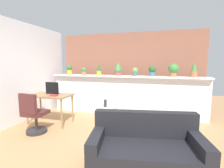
% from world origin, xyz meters
% --- Properties ---
extents(ground_plane, '(12.00, 12.00, 0.00)m').
position_xyz_m(ground_plane, '(0.00, 0.00, 0.00)').
color(ground_plane, tan).
extents(divider_wall, '(4.53, 0.16, 1.14)m').
position_xyz_m(divider_wall, '(0.00, 2.00, 0.57)').
color(divider_wall, white).
rests_on(divider_wall, ground).
extents(plant_shelf, '(4.53, 0.34, 0.04)m').
position_xyz_m(plant_shelf, '(0.00, 1.96, 1.16)').
color(plant_shelf, white).
rests_on(plant_shelf, divider_wall).
extents(brick_wall_behind, '(4.53, 0.10, 2.50)m').
position_xyz_m(brick_wall_behind, '(0.00, 2.60, 1.25)').
color(brick_wall_behind, '#935B47').
rests_on(brick_wall_behind, ground).
extents(side_wall_left, '(0.12, 4.40, 2.60)m').
position_xyz_m(side_wall_left, '(-2.51, 0.40, 1.30)').
color(side_wall_left, white).
rests_on(side_wall_left, ground).
extents(potted_plant_0, '(0.17, 0.17, 0.30)m').
position_xyz_m(potted_plant_0, '(-1.79, 1.96, 1.34)').
color(potted_plant_0, gold).
rests_on(potted_plant_0, plant_shelf).
extents(potted_plant_1, '(0.15, 0.15, 0.23)m').
position_xyz_m(potted_plant_1, '(-1.29, 2.00, 1.30)').
color(potted_plant_1, '#C66B42').
rests_on(potted_plant_1, plant_shelf).
extents(potted_plant_2, '(0.15, 0.15, 0.32)m').
position_xyz_m(potted_plant_2, '(-0.79, 1.96, 1.35)').
color(potted_plant_2, gold).
rests_on(potted_plant_2, plant_shelf).
extents(potted_plant_3, '(0.21, 0.21, 0.40)m').
position_xyz_m(potted_plant_3, '(-0.20, 2.00, 1.37)').
color(potted_plant_3, '#B7474C').
rests_on(potted_plant_3, plant_shelf).
extents(potted_plant_4, '(0.16, 0.16, 0.24)m').
position_xyz_m(potted_plant_4, '(0.31, 1.92, 1.31)').
color(potted_plant_4, '#386B84').
rests_on(potted_plant_4, plant_shelf).
extents(potted_plant_5, '(0.20, 0.20, 0.29)m').
position_xyz_m(potted_plant_5, '(0.78, 2.00, 1.34)').
color(potted_plant_5, '#386B84').
rests_on(potted_plant_5, plant_shelf).
extents(potted_plant_6, '(0.27, 0.27, 0.35)m').
position_xyz_m(potted_plant_6, '(1.33, 1.98, 1.37)').
color(potted_plant_6, '#C66B42').
rests_on(potted_plant_6, plant_shelf).
extents(potted_plant_7, '(0.16, 0.16, 0.39)m').
position_xyz_m(potted_plant_7, '(1.82, 1.96, 1.37)').
color(potted_plant_7, '#C66B42').
rests_on(potted_plant_7, plant_shelf).
extents(desk, '(1.10, 0.60, 0.75)m').
position_xyz_m(desk, '(-1.70, 0.81, 0.67)').
color(desk, '#99754C').
rests_on(desk, ground).
extents(tv_monitor, '(0.36, 0.04, 0.31)m').
position_xyz_m(tv_monitor, '(-1.67, 0.89, 0.90)').
color(tv_monitor, black).
rests_on(tv_monitor, desk).
extents(office_chair, '(0.46, 0.47, 0.91)m').
position_xyz_m(office_chair, '(-1.63, 0.16, 0.39)').
color(office_chair, '#262628').
rests_on(office_chair, ground).
extents(side_cube_shelf, '(0.40, 0.41, 0.50)m').
position_xyz_m(side_cube_shelf, '(-0.21, 0.93, 0.25)').
color(side_cube_shelf, silver).
rests_on(side_cube_shelf, ground).
extents(vase_on_shelf, '(0.07, 0.07, 0.18)m').
position_xyz_m(vase_on_shelf, '(-0.25, 0.95, 0.59)').
color(vase_on_shelf, '#2D2D33').
rests_on(vase_on_shelf, side_cube_shelf).
extents(book_on_desk, '(0.16, 0.10, 0.04)m').
position_xyz_m(book_on_desk, '(-1.46, 0.66, 0.77)').
color(book_on_desk, '#B22D33').
rests_on(book_on_desk, desk).
extents(couch, '(1.67, 1.01, 0.80)m').
position_xyz_m(couch, '(0.82, -0.42, 0.28)').
color(couch, black).
rests_on(couch, ground).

